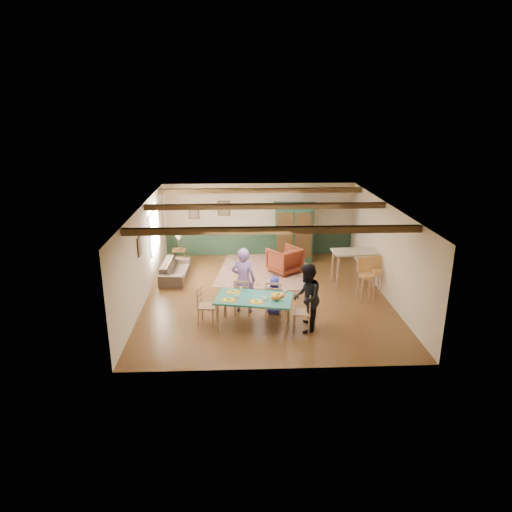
{
  "coord_description": "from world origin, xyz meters",
  "views": [
    {
      "loc": [
        -0.85,
        -12.49,
        5.31
      ],
      "look_at": [
        -0.29,
        0.27,
        1.15
      ],
      "focal_mm": 32.0,
      "sensor_mm": 36.0,
      "label": 1
    }
  ],
  "objects_px": {
    "dining_chair_far_right": "(274,297)",
    "dining_chair_end_right": "(302,311)",
    "table_lamp": "(179,242)",
    "person_man": "(243,280)",
    "sofa": "(175,270)",
    "person_woman": "(307,298)",
    "armoire": "(294,232)",
    "cat": "(276,297)",
    "dining_chair_far_left": "(243,296)",
    "bar_stool_left": "(366,280)",
    "bar_stool_right": "(375,276)",
    "dining_table": "(254,312)",
    "person_child": "(274,295)",
    "end_table": "(180,258)",
    "armchair": "(285,260)",
    "dining_chair_end_left": "(207,305)",
    "counter_table": "(353,268)"
  },
  "relations": [
    {
      "from": "person_child",
      "to": "armoire",
      "type": "bearing_deg",
      "value": -91.98
    },
    {
      "from": "bar_stool_left",
      "to": "person_man",
      "type": "bearing_deg",
      "value": -177.75
    },
    {
      "from": "end_table",
      "to": "counter_table",
      "type": "distance_m",
      "value": 6.0
    },
    {
      "from": "person_man",
      "to": "sofa",
      "type": "height_order",
      "value": "person_man"
    },
    {
      "from": "person_woman",
      "to": "table_lamp",
      "type": "relative_size",
      "value": 3.15
    },
    {
      "from": "armoire",
      "to": "bar_stool_left",
      "type": "distance_m",
      "value": 4.12
    },
    {
      "from": "dining_table",
      "to": "person_man",
      "type": "bearing_deg",
      "value": 105.08
    },
    {
      "from": "dining_chair_end_left",
      "to": "counter_table",
      "type": "height_order",
      "value": "counter_table"
    },
    {
      "from": "dining_table",
      "to": "armoire",
      "type": "bearing_deg",
      "value": 72.44
    },
    {
      "from": "counter_table",
      "to": "person_man",
      "type": "bearing_deg",
      "value": -152.21
    },
    {
      "from": "dining_chair_far_right",
      "to": "person_child",
      "type": "bearing_deg",
      "value": -90.0
    },
    {
      "from": "person_woman",
      "to": "armoire",
      "type": "height_order",
      "value": "armoire"
    },
    {
      "from": "dining_chair_far_right",
      "to": "bar_stool_left",
      "type": "height_order",
      "value": "bar_stool_left"
    },
    {
      "from": "dining_chair_far_left",
      "to": "bar_stool_left",
      "type": "distance_m",
      "value": 3.58
    },
    {
      "from": "dining_chair_far_right",
      "to": "person_child",
      "type": "distance_m",
      "value": 0.09
    },
    {
      "from": "cat",
      "to": "sofa",
      "type": "relative_size",
      "value": 0.19
    },
    {
      "from": "dining_chair_far_right",
      "to": "dining_chair_end_right",
      "type": "distance_m",
      "value": 1.09
    },
    {
      "from": "dining_table",
      "to": "dining_chair_end_right",
      "type": "xyz_separation_m",
      "value": [
        1.18,
        -0.24,
        0.11
      ]
    },
    {
      "from": "dining_chair_end_right",
      "to": "dining_chair_end_left",
      "type": "bearing_deg",
      "value": -90.0
    },
    {
      "from": "person_man",
      "to": "table_lamp",
      "type": "bearing_deg",
      "value": -49.26
    },
    {
      "from": "armchair",
      "to": "dining_table",
      "type": "bearing_deg",
      "value": 38.01
    },
    {
      "from": "armchair",
      "to": "armoire",
      "type": "bearing_deg",
      "value": -145.07
    },
    {
      "from": "armchair",
      "to": "bar_stool_left",
      "type": "height_order",
      "value": "bar_stool_left"
    },
    {
      "from": "sofa",
      "to": "armchair",
      "type": "bearing_deg",
      "value": -81.97
    },
    {
      "from": "cat",
      "to": "bar_stool_right",
      "type": "relative_size",
      "value": 0.34
    },
    {
      "from": "dining_chair_far_left",
      "to": "dining_chair_end_right",
      "type": "relative_size",
      "value": 1.0
    },
    {
      "from": "dining_chair_far_right",
      "to": "end_table",
      "type": "xyz_separation_m",
      "value": [
        -2.98,
        4.13,
        -0.2
      ]
    },
    {
      "from": "person_child",
      "to": "cat",
      "type": "bearing_deg",
      "value": 99.46
    },
    {
      "from": "dining_chair_far_left",
      "to": "bar_stool_left",
      "type": "relative_size",
      "value": 0.78
    },
    {
      "from": "dining_chair_far_left",
      "to": "armoire",
      "type": "relative_size",
      "value": 0.47
    },
    {
      "from": "counter_table",
      "to": "sofa",
      "type": "bearing_deg",
      "value": 171.44
    },
    {
      "from": "dining_chair_far_right",
      "to": "sofa",
      "type": "xyz_separation_m",
      "value": [
        -2.99,
        2.92,
        -0.22
      ]
    },
    {
      "from": "sofa",
      "to": "bar_stool_left",
      "type": "bearing_deg",
      "value": -108.4
    },
    {
      "from": "dining_table",
      "to": "table_lamp",
      "type": "xyz_separation_m",
      "value": [
        -2.42,
        4.79,
        0.48
      ]
    },
    {
      "from": "end_table",
      "to": "dining_chair_far_left",
      "type": "bearing_deg",
      "value": -61.44
    },
    {
      "from": "dining_chair_far_right",
      "to": "end_table",
      "type": "height_order",
      "value": "dining_chair_far_right"
    },
    {
      "from": "person_woman",
      "to": "armoire",
      "type": "xyz_separation_m",
      "value": [
        0.36,
        5.47,
        0.19
      ]
    },
    {
      "from": "person_woman",
      "to": "dining_chair_far_right",
      "type": "bearing_deg",
      "value": -130.27
    },
    {
      "from": "end_table",
      "to": "armoire",
      "type": "bearing_deg",
      "value": 5.92
    },
    {
      "from": "bar_stool_right",
      "to": "bar_stool_left",
      "type": "bearing_deg",
      "value": -122.66
    },
    {
      "from": "cat",
      "to": "counter_table",
      "type": "bearing_deg",
      "value": 59.3
    },
    {
      "from": "person_man",
      "to": "bar_stool_left",
      "type": "height_order",
      "value": "person_man"
    },
    {
      "from": "dining_table",
      "to": "bar_stool_left",
      "type": "relative_size",
      "value": 1.48
    },
    {
      "from": "dining_chair_far_right",
      "to": "table_lamp",
      "type": "height_order",
      "value": "table_lamp"
    },
    {
      "from": "bar_stool_right",
      "to": "dining_chair_far_right",
      "type": "bearing_deg",
      "value": -152.08
    },
    {
      "from": "dining_chair_far_left",
      "to": "end_table",
      "type": "bearing_deg",
      "value": -49.96
    },
    {
      "from": "cat",
      "to": "dining_chair_far_left",
      "type": "bearing_deg",
      "value": 139.2
    },
    {
      "from": "person_child",
      "to": "counter_table",
      "type": "relative_size",
      "value": 0.79
    },
    {
      "from": "dining_chair_end_right",
      "to": "cat",
      "type": "height_order",
      "value": "dining_chair_end_right"
    },
    {
      "from": "dining_chair_end_right",
      "to": "armchair",
      "type": "xyz_separation_m",
      "value": [
        0.01,
        4.19,
        -0.06
      ]
    }
  ]
}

